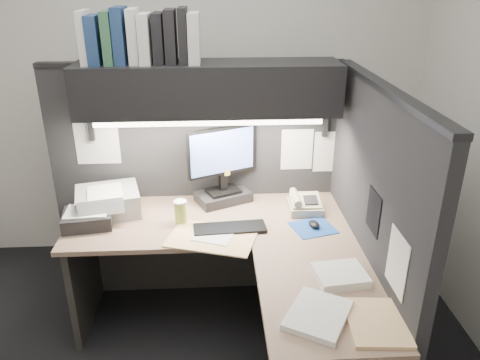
# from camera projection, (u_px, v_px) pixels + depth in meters

# --- Properties ---
(wall_back) EXTENTS (3.50, 0.04, 2.70)m
(wall_back) POSITION_uv_depth(u_px,v_px,m) (193.00, 86.00, 3.50)
(wall_back) COLOR silver
(wall_back) RESTS_ON floor
(partition_back) EXTENTS (1.90, 0.06, 1.60)m
(partition_back) POSITION_uv_depth(u_px,v_px,m) (197.00, 184.00, 3.20)
(partition_back) COLOR black
(partition_back) RESTS_ON floor
(partition_right) EXTENTS (0.06, 1.50, 1.60)m
(partition_right) POSITION_uv_depth(u_px,v_px,m) (367.00, 236.00, 2.56)
(partition_right) COLOR black
(partition_right) RESTS_ON floor
(desk) EXTENTS (1.70, 1.53, 0.73)m
(desk) POSITION_uv_depth(u_px,v_px,m) (269.00, 314.00, 2.51)
(desk) COLOR #846854
(desk) RESTS_ON floor
(overhead_shelf) EXTENTS (1.55, 0.34, 0.30)m
(overhead_shelf) POSITION_uv_depth(u_px,v_px,m) (208.00, 88.00, 2.76)
(overhead_shelf) COLOR black
(overhead_shelf) RESTS_ON partition_back
(task_light_tube) EXTENTS (1.32, 0.04, 0.04)m
(task_light_tube) POSITION_uv_depth(u_px,v_px,m) (209.00, 123.00, 2.70)
(task_light_tube) COLOR white
(task_light_tube) RESTS_ON overhead_shelf
(monitor) EXTENTS (0.45, 0.33, 0.51)m
(monitor) POSITION_uv_depth(u_px,v_px,m) (223.00, 173.00, 3.03)
(monitor) COLOR black
(monitor) RESTS_ON desk
(keyboard) EXTENTS (0.44, 0.17, 0.02)m
(keyboard) POSITION_uv_depth(u_px,v_px,m) (230.00, 228.00, 2.76)
(keyboard) COLOR black
(keyboard) RESTS_ON desk
(mousepad) EXTENTS (0.29, 0.27, 0.00)m
(mousepad) POSITION_uv_depth(u_px,v_px,m) (313.00, 228.00, 2.79)
(mousepad) COLOR #1B4294
(mousepad) RESTS_ON desk
(mouse) EXTENTS (0.07, 0.10, 0.03)m
(mouse) POSITION_uv_depth(u_px,v_px,m) (314.00, 224.00, 2.78)
(mouse) COLOR black
(mouse) RESTS_ON mousepad
(telephone) EXTENTS (0.21, 0.21, 0.08)m
(telephone) POSITION_uv_depth(u_px,v_px,m) (305.00, 205.00, 2.98)
(telephone) COLOR #B7AB8D
(telephone) RESTS_ON desk
(coffee_cup) EXTENTS (0.10, 0.10, 0.14)m
(coffee_cup) POSITION_uv_depth(u_px,v_px,m) (181.00, 213.00, 2.82)
(coffee_cup) COLOR #C8D555
(coffee_cup) RESTS_ON desk
(printer) EXTENTS (0.44, 0.40, 0.15)m
(printer) POSITION_uv_depth(u_px,v_px,m) (108.00, 202.00, 2.94)
(printer) COLOR #979B9D
(printer) RESTS_ON desk
(notebook_stack) EXTENTS (0.32, 0.28, 0.09)m
(notebook_stack) POSITION_uv_depth(u_px,v_px,m) (88.00, 218.00, 2.81)
(notebook_stack) COLOR black
(notebook_stack) RESTS_ON desk
(open_folder) EXTENTS (0.56, 0.45, 0.01)m
(open_folder) POSITION_uv_depth(u_px,v_px,m) (212.00, 238.00, 2.67)
(open_folder) COLOR #DCB47B
(open_folder) RESTS_ON desk
(paper_stack_a) EXTENTS (0.27, 0.23, 0.05)m
(paper_stack_a) POSITION_uv_depth(u_px,v_px,m) (340.00, 275.00, 2.30)
(paper_stack_a) COLOR white
(paper_stack_a) RESTS_ON desk
(paper_stack_b) EXTENTS (0.36, 0.38, 0.03)m
(paper_stack_b) POSITION_uv_depth(u_px,v_px,m) (318.00, 315.00, 2.05)
(paper_stack_b) COLOR white
(paper_stack_b) RESTS_ON desk
(manila_stack) EXTENTS (0.27, 0.33, 0.02)m
(manila_stack) POSITION_uv_depth(u_px,v_px,m) (376.00, 322.00, 2.01)
(manila_stack) COLOR #DCB47B
(manila_stack) RESTS_ON desk
(binder_row) EXTENTS (0.66, 0.25, 0.31)m
(binder_row) POSITION_uv_depth(u_px,v_px,m) (141.00, 37.00, 2.62)
(binder_row) COLOR silver
(binder_row) RESTS_ON overhead_shelf
(pinned_papers) EXTENTS (1.76, 1.31, 0.51)m
(pinned_papers) POSITION_uv_depth(u_px,v_px,m) (260.00, 169.00, 2.78)
(pinned_papers) COLOR white
(pinned_papers) RESTS_ON partition_back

